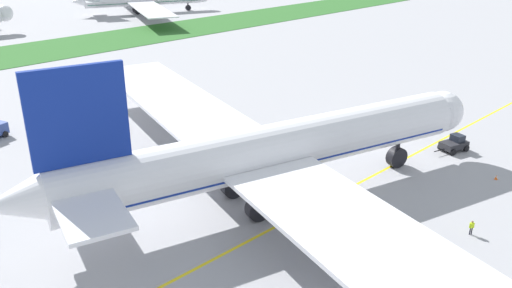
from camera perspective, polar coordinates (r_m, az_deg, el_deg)
ground_plane at (r=57.85m, az=6.75°, el=-7.32°), size 600.00×600.00×0.00m
apron_taxi_line at (r=58.51m, az=5.84°, el=-6.91°), size 280.00×0.36×0.01m
airliner_foreground at (r=57.04m, az=1.35°, el=-0.82°), size 56.00×90.74×17.79m
pushback_tug at (r=77.14m, az=20.51°, el=0.04°), size 5.57×3.30×2.22m
ground_crew_wingwalker_port at (r=59.60m, az=7.16°, el=-5.33°), size 0.46×0.45×1.58m
ground_crew_marshaller_front at (r=57.38m, az=22.13°, el=-8.17°), size 0.47×0.42×1.56m
ground_crew_wingwalker_starboard at (r=73.19m, az=-0.60°, el=0.32°), size 0.39×0.52×1.60m
traffic_cone_port_wing at (r=70.70m, az=24.36°, el=-3.26°), size 0.36×0.36×0.58m
parked_airliner_far_outer at (r=193.63m, az=-12.11°, el=14.88°), size 44.79×74.32×13.22m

